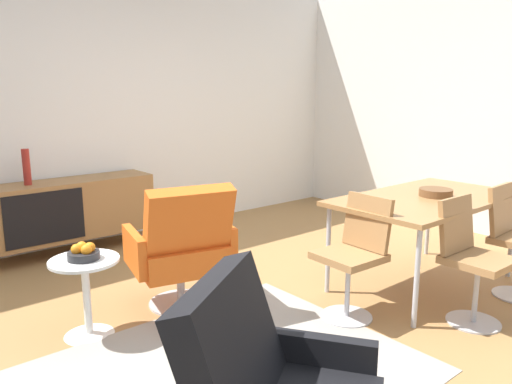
% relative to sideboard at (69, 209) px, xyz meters
% --- Properties ---
extents(ground_plane, '(8.32, 8.32, 0.00)m').
position_rel_sideboard_xyz_m(ground_plane, '(0.56, -2.30, -0.44)').
color(ground_plane, '#9E7242').
extents(wall_back, '(6.80, 0.12, 2.80)m').
position_rel_sideboard_xyz_m(wall_back, '(0.56, 0.30, 0.96)').
color(wall_back, white).
rests_on(wall_back, ground_plane).
extents(wall_right, '(0.12, 5.60, 2.80)m').
position_rel_sideboard_xyz_m(wall_right, '(3.76, -2.30, 0.96)').
color(wall_right, white).
rests_on(wall_right, ground_plane).
extents(sideboard, '(1.60, 0.45, 0.72)m').
position_rel_sideboard_xyz_m(sideboard, '(0.00, 0.00, 0.00)').
color(sideboard, olive).
rests_on(sideboard, ground_plane).
extents(vase_cobalt, '(0.07, 0.07, 0.33)m').
position_rel_sideboard_xyz_m(vase_cobalt, '(-0.36, 0.00, 0.45)').
color(vase_cobalt, maroon).
rests_on(vase_cobalt, sideboard).
extents(dining_table, '(1.60, 0.90, 0.74)m').
position_rel_sideboard_xyz_m(dining_table, '(1.91, -2.68, 0.26)').
color(dining_table, olive).
rests_on(dining_table, ground_plane).
extents(wooden_bowl_on_table, '(0.26, 0.26, 0.06)m').
position_rel_sideboard_xyz_m(wooden_bowl_on_table, '(1.97, -2.72, 0.33)').
color(wooden_bowl_on_table, brown).
rests_on(wooden_bowl_on_table, dining_table).
extents(dining_chair_front_left, '(0.41, 0.43, 0.86)m').
position_rel_sideboard_xyz_m(dining_chair_front_left, '(1.56, -3.24, 0.03)').
color(dining_chair_front_left, '#9E7042').
rests_on(dining_chair_front_left, ground_plane).
extents(dining_chair_near_window, '(0.44, 0.42, 0.86)m').
position_rel_sideboard_xyz_m(dining_chair_near_window, '(1.02, -2.68, 0.03)').
color(dining_chair_near_window, '#9E7042').
rests_on(dining_chair_near_window, ground_plane).
extents(lounge_chair_red, '(0.82, 0.78, 0.95)m').
position_rel_sideboard_xyz_m(lounge_chair_red, '(0.17, -1.80, 0.03)').
color(lounge_chair_red, '#D85919').
rests_on(lounge_chair_red, ground_plane).
extents(side_table_round, '(0.44, 0.44, 0.52)m').
position_rel_sideboard_xyz_m(side_table_round, '(-0.53, -1.76, -0.12)').
color(side_table_round, white).
rests_on(side_table_round, ground_plane).
extents(fruit_bowl, '(0.20, 0.20, 0.11)m').
position_rel_sideboard_xyz_m(fruit_bowl, '(-0.53, -1.76, 0.12)').
color(fruit_bowl, '#262628').
rests_on(fruit_bowl, side_table_round).
extents(area_rug, '(2.20, 1.70, 0.01)m').
position_rel_sideboard_xyz_m(area_rug, '(-0.17, -2.71, -0.44)').
color(area_rug, gray).
rests_on(area_rug, ground_plane).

